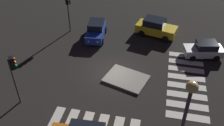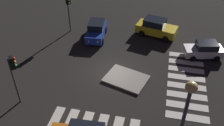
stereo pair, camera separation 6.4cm
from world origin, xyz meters
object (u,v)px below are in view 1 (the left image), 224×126
(traffic_light_south, at_px, (13,69))
(car_yellow, at_px, (156,27))
(traffic_island, at_px, (126,79))
(street_lamp, at_px, (184,118))
(car_white, at_px, (204,50))
(car_blue, at_px, (96,30))
(traffic_light_west, at_px, (68,5))

(traffic_light_south, bearing_deg, car_yellow, 13.23)
(traffic_island, distance_m, street_lamp, 10.26)
(car_yellow, height_order, street_lamp, street_lamp)
(car_white, xyz_separation_m, traffic_light_south, (-14.30, -9.32, 2.42))
(traffic_light_south, xyz_separation_m, street_lamp, (11.60, -3.75, 1.81))
(traffic_island, bearing_deg, car_yellow, 77.04)
(car_white, bearing_deg, street_lamp, 65.86)
(street_lamp, bearing_deg, car_yellow, 97.54)
(car_blue, distance_m, car_yellow, 6.51)
(traffic_island, bearing_deg, car_white, 36.68)
(traffic_light_west, bearing_deg, car_yellow, 52.87)
(traffic_island, xyz_separation_m, street_lamp, (4.03, -8.05, 4.93))
(car_blue, relative_size, car_white, 1.09)
(traffic_island, xyz_separation_m, car_white, (6.73, 5.01, 0.70))
(car_blue, height_order, traffic_light_west, traffic_light_west)
(traffic_light_west, bearing_deg, car_blue, 34.21)
(traffic_light_south, height_order, street_lamp, street_lamp)
(traffic_light_west, relative_size, traffic_light_south, 1.01)
(car_blue, bearing_deg, car_white, 77.45)
(car_blue, relative_size, traffic_light_west, 0.99)
(traffic_island, distance_m, car_blue, 7.72)
(traffic_island, height_order, car_blue, car_blue)
(car_yellow, xyz_separation_m, car_white, (4.85, -3.15, -0.14))
(street_lamp, bearing_deg, car_blue, 120.26)
(traffic_island, xyz_separation_m, traffic_light_west, (-7.49, 6.94, 3.16))
(car_white, relative_size, traffic_light_west, 0.91)
(traffic_island, relative_size, street_lamp, 0.57)
(car_yellow, relative_size, car_white, 1.18)
(car_white, bearing_deg, car_yellow, -45.44)
(car_yellow, bearing_deg, traffic_island, -89.35)
(traffic_light_south, bearing_deg, street_lamp, -57.53)
(traffic_light_south, bearing_deg, traffic_island, -10.00)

